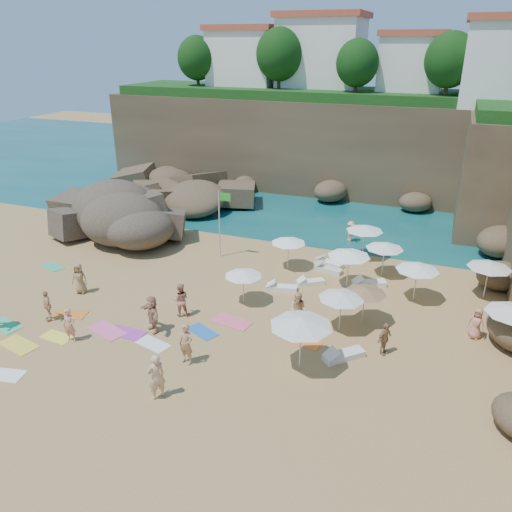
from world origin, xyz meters
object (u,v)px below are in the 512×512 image
(parasol_2, at_px, (349,253))
(person_stand_0, at_px, (69,325))
(parasol_1, at_px, (289,240))
(person_stand_6, at_px, (156,376))
(parasol_0, at_px, (365,228))
(lounger_0, at_px, (369,283))
(flag_pole, at_px, (221,215))
(person_stand_4, at_px, (476,324))
(person_stand_5, at_px, (159,216))
(person_stand_3, at_px, (384,339))
(person_stand_1, at_px, (181,300))
(rock_outcrop, at_px, (126,233))
(person_stand_2, at_px, (351,231))

(parasol_2, distance_m, person_stand_0, 14.72)
(parasol_1, relative_size, person_stand_6, 1.07)
(parasol_0, xyz_separation_m, lounger_0, (1.07, -3.84, -1.86))
(flag_pole, relative_size, person_stand_4, 2.82)
(person_stand_5, bearing_deg, person_stand_3, -45.78)
(parasol_1, xyz_separation_m, person_stand_3, (6.70, -7.05, -1.04))
(lounger_0, bearing_deg, person_stand_1, -166.20)
(rock_outcrop, distance_m, flag_pole, 8.81)
(flag_pole, distance_m, person_stand_2, 9.25)
(person_stand_1, relative_size, person_stand_6, 0.90)
(lounger_0, bearing_deg, parasol_1, 147.76)
(parasol_1, height_order, person_stand_0, parasol_1)
(lounger_0, relative_size, person_stand_3, 1.21)
(parasol_1, relative_size, lounger_0, 1.12)
(person_stand_2, bearing_deg, person_stand_4, 162.56)
(flag_pole, relative_size, person_stand_1, 2.48)
(person_stand_6, bearing_deg, person_stand_4, 160.96)
(rock_outcrop, distance_m, person_stand_6, 18.81)
(person_stand_1, bearing_deg, rock_outcrop, -68.98)
(parasol_1, relative_size, person_stand_0, 1.26)
(person_stand_2, relative_size, person_stand_5, 0.96)
(person_stand_5, bearing_deg, person_stand_6, -73.68)
(parasol_2, distance_m, person_stand_3, 6.66)
(person_stand_2, bearing_deg, person_stand_3, 141.97)
(parasol_1, bearing_deg, lounger_0, -6.88)
(rock_outcrop, relative_size, person_stand_5, 5.89)
(person_stand_1, bearing_deg, person_stand_3, 155.76)
(parasol_2, relative_size, person_stand_3, 1.53)
(person_stand_0, xyz_separation_m, person_stand_6, (5.80, -1.98, 0.15))
(person_stand_0, height_order, person_stand_1, person_stand_1)
(parasol_2, xyz_separation_m, person_stand_3, (2.85, -5.89, -1.28))
(parasol_0, xyz_separation_m, parasol_2, (-0.09, -4.40, 0.04))
(parasol_2, xyz_separation_m, person_stand_0, (-10.68, -10.06, -1.22))
(rock_outcrop, xyz_separation_m, parasol_0, (16.64, 1.72, 2.01))
(person_stand_4, bearing_deg, person_stand_0, -141.62)
(person_stand_2, bearing_deg, parasol_0, 151.78)
(person_stand_2, relative_size, person_stand_3, 0.95)
(flag_pole, xyz_separation_m, parasol_0, (8.39, 3.08, -0.77))
(parasol_2, bearing_deg, lounger_0, 25.97)
(lounger_0, xyz_separation_m, person_stand_2, (-2.36, 6.33, 0.58))
(parasol_1, bearing_deg, person_stand_6, -94.48)
(parasol_0, bearing_deg, person_stand_4, -48.78)
(rock_outcrop, distance_m, parasol_1, 12.92)
(rock_outcrop, relative_size, flag_pole, 2.05)
(flag_pole, distance_m, person_stand_4, 15.68)
(lounger_0, height_order, person_stand_4, person_stand_4)
(parasol_0, distance_m, person_stand_4, 9.99)
(parasol_1, relative_size, parasol_2, 0.88)
(flag_pole, distance_m, parasol_1, 4.56)
(person_stand_5, bearing_deg, lounger_0, -29.71)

